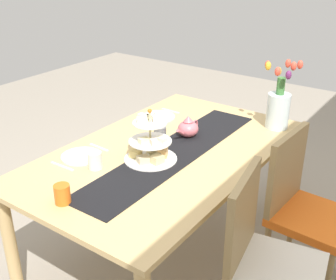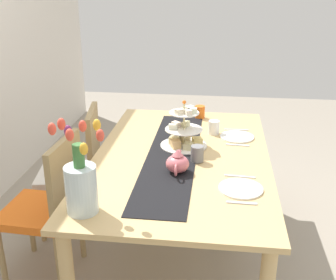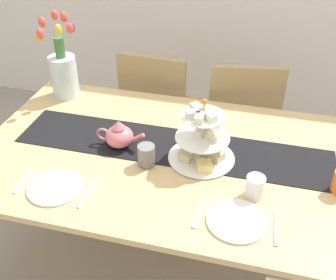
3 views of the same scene
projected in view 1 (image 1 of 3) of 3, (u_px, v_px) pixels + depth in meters
ground_plane at (166, 249)px, 2.84m from camera, size 8.00×8.00×0.00m
dining_table at (166, 163)px, 2.56m from camera, size 1.77×1.07×0.74m
chair_left at (302, 204)px, 2.43m from camera, size 0.44×0.44×0.91m
chair_right at (264, 255)px, 2.03m from camera, size 0.49×0.49×0.91m
table_runner at (174, 152)px, 2.50m from camera, size 1.48×0.30×0.00m
tiered_cake_stand at (150, 145)px, 2.38m from camera, size 0.30×0.30×0.30m
teapot at (188, 128)px, 2.68m from camera, size 0.24×0.13×0.14m
tulip_vase at (279, 106)px, 2.78m from camera, size 0.19×0.24×0.46m
dinner_plate_left at (159, 117)px, 3.00m from camera, size 0.23×0.23×0.01m
fork_left at (170, 111)px, 3.11m from camera, size 0.02×0.15×0.01m
knife_left at (146, 123)px, 2.89m from camera, size 0.02×0.17×0.01m
dinner_plate_right at (81, 156)px, 2.45m from camera, size 0.23×0.23×0.01m
fork_right at (99, 147)px, 2.55m from camera, size 0.03×0.15×0.01m
knife_right at (62, 166)px, 2.34m from camera, size 0.02×0.17×0.01m
mug_grey at (160, 134)px, 2.61m from camera, size 0.08×0.08×0.09m
mug_white_text at (95, 160)px, 2.31m from camera, size 0.08×0.08×0.09m
mug_orange at (62, 194)px, 2.00m from camera, size 0.08×0.08×0.09m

